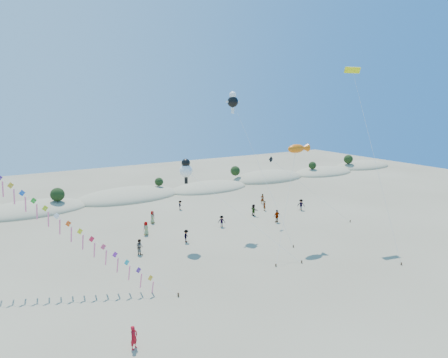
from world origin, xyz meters
TOP-DOWN VIEW (x-y plane):
  - ground at (0.00, 0.00)m, footprint 160.00×160.00m
  - dune_ridge at (1.06, 45.14)m, footprint 145.30×11.49m
  - kite_train at (-16.76, 16.63)m, footprint 19.09×16.07m
  - fish_kite at (11.62, 13.39)m, footprint 8.47×5.52m
  - cartoon_kite_low at (-0.42, 19.31)m, footprint 8.89×12.45m
  - cartoon_kite_high at (7.91, 22.25)m, footprint 2.97×11.49m
  - parafoil_kite at (19.71, 12.85)m, footprint 4.52×11.70m
  - dark_kite at (16.46, 19.15)m, footprint 10.30×6.49m
  - flyer_foreground at (-12.27, 2.98)m, footprint 0.76×0.70m
  - beachgoers at (7.26, 24.03)m, footprint 29.14×15.33m

SIDE VIEW (x-z plane):
  - ground at x=0.00m, z-range 0.00..0.00m
  - dune_ridge at x=1.06m, z-range -2.67..2.90m
  - beachgoers at x=7.26m, z-range -0.07..1.80m
  - flyer_foreground at x=-12.27m, z-range 0.00..1.73m
  - dark_kite at x=16.46m, z-range 1.61..11.20m
  - kite_train at x=-16.76m, z-range 0.13..15.96m
  - cartoon_kite_low at x=-0.42m, z-range 3.99..14.50m
  - fish_kite at x=11.62m, z-range 5.50..17.61m
  - cartoon_kite_high at x=7.91m, z-range 7.99..26.38m
  - parafoil_kite at x=19.71m, z-range 9.79..31.12m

